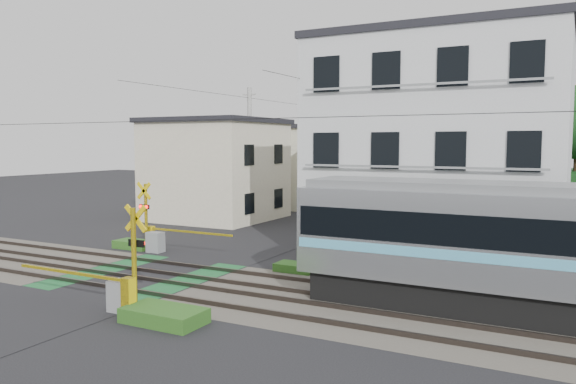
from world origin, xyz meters
The scene contains 11 objects.
ground centered at (0.00, 0.00, 0.00)m, with size 120.00×120.00×0.00m, color black.
track_bed centered at (0.00, 0.00, 0.04)m, with size 120.00×120.00×0.14m.
crossing_signal_near centered at (2.59, -3.65, 0.71)m, with size 4.74×0.65×3.09m.
crossing_signal_far centered at (-2.59, 3.65, 0.71)m, with size 4.74×0.65×3.09m.
apartment_block centered at (8.50, 9.49, 4.66)m, with size 10.20×8.36×9.30m.
houses_row centered at (0.25, 25.92, 3.24)m, with size 22.07×31.35×6.80m.
tree_hill centered at (-0.60, 48.33, 5.54)m, with size 40.00×12.82×11.67m.
catenary centered at (6.00, 0.03, 3.70)m, with size 60.00×5.04×7.00m.
utility_poles centered at (-1.05, 23.01, 4.08)m, with size 7.90×42.00×8.00m.
pedestrian centered at (1.35, 30.63, 0.80)m, with size 0.58×0.38×1.60m, color #2D2D39.
weed_patches centered at (1.76, -0.09, 0.18)m, with size 10.25×8.80×0.40m.
Camera 1 is at (13.89, -15.20, 4.78)m, focal length 35.00 mm.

